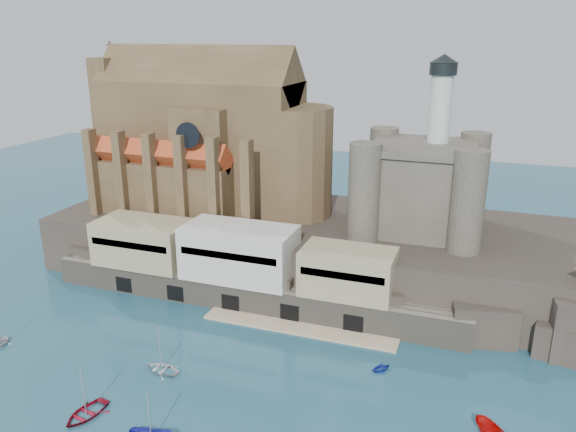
# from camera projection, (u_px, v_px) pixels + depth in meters

# --- Properties ---
(ground) EXTENTS (300.00, 300.00, 0.00)m
(ground) POSITION_uv_depth(u_px,v_px,m) (237.00, 395.00, 69.10)
(ground) COLOR navy
(ground) RESTS_ON ground
(promontory) EXTENTS (100.00, 36.00, 10.00)m
(promontory) POSITION_uv_depth(u_px,v_px,m) (325.00, 248.00, 102.87)
(promontory) COLOR black
(promontory) RESTS_ON ground
(quay) EXTENTS (70.00, 12.00, 13.05)m
(quay) POSITION_uv_depth(u_px,v_px,m) (238.00, 268.00, 91.12)
(quay) COLOR #6F6759
(quay) RESTS_ON ground
(church) EXTENTS (47.00, 25.93, 30.51)m
(church) POSITION_uv_depth(u_px,v_px,m) (210.00, 144.00, 107.39)
(church) COLOR #4C3A23
(church) RESTS_ON promontory
(castle_keep) EXTENTS (21.20, 21.20, 29.30)m
(castle_keep) POSITION_uv_depth(u_px,v_px,m) (421.00, 183.00, 95.04)
(castle_keep) COLOR #474238
(castle_keep) RESTS_ON promontory
(boat_0) EXTENTS (4.27, 1.92, 5.77)m
(boat_0) POSITION_uv_depth(u_px,v_px,m) (86.00, 415.00, 65.47)
(boat_0) COLOR maroon
(boat_0) RESTS_ON ground
(boat_4) EXTENTS (3.21, 2.43, 3.30)m
(boat_4) POSITION_uv_depth(u_px,v_px,m) (2.00, 344.00, 80.31)
(boat_4) COLOR silver
(boat_4) RESTS_ON ground
(boat_6) EXTENTS (1.47, 3.71, 5.05)m
(boat_6) POSITION_uv_depth(u_px,v_px,m) (162.00, 370.00, 74.13)
(boat_6) COLOR silver
(boat_6) RESTS_ON ground
(boat_7) EXTENTS (2.81, 2.80, 2.86)m
(boat_7) POSITION_uv_depth(u_px,v_px,m) (381.00, 370.00, 74.17)
(boat_7) COLOR #16289B
(boat_7) RESTS_ON ground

